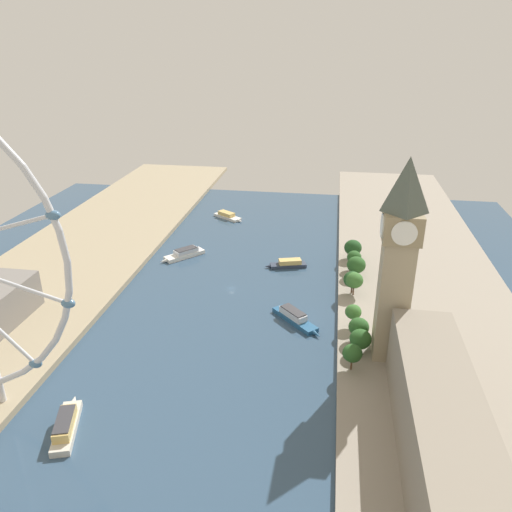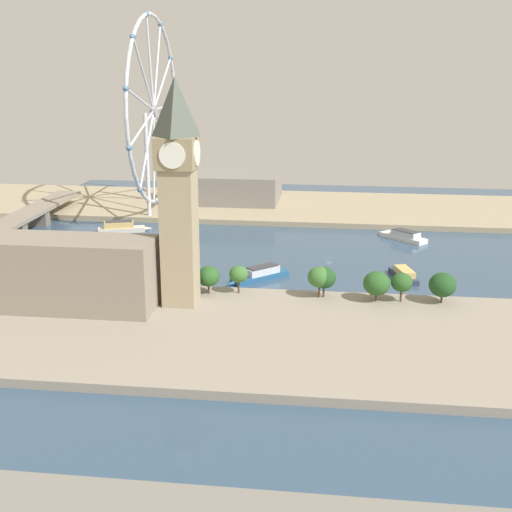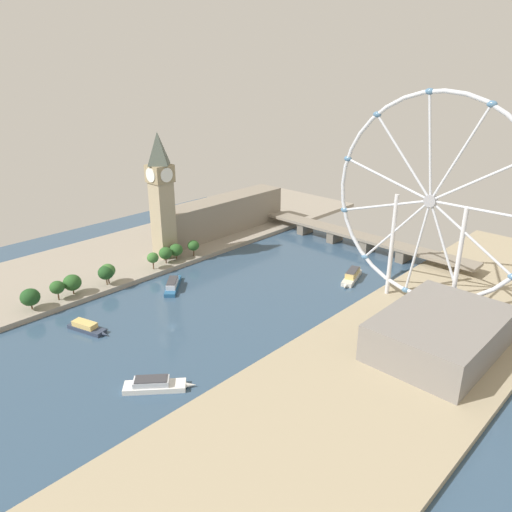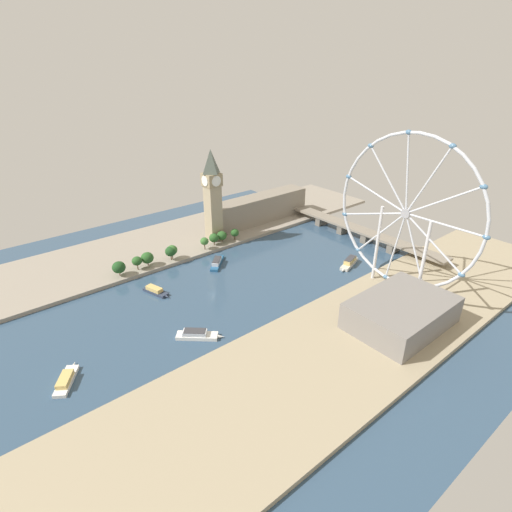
{
  "view_description": "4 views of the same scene",
  "coord_description": "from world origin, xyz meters",
  "px_view_note": "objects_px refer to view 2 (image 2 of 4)",
  "views": [
    {
      "loc": [
        -51.03,
        237.78,
        126.03
      ],
      "look_at": [
        -12.48,
        -7.31,
        17.12
      ],
      "focal_mm": 35.04,
      "sensor_mm": 36.0,
      "label": 1
    },
    {
      "loc": [
        -324.27,
        -5.12,
        96.28
      ],
      "look_at": [
        -22.73,
        32.82,
        6.26
      ],
      "focal_mm": 49.09,
      "sensor_mm": 36.0,
      "label": 2
    },
    {
      "loc": [
        186.91,
        -133.24,
        128.06
      ],
      "look_at": [
        -17.79,
        82.47,
        10.94
      ],
      "focal_mm": 34.54,
      "sensor_mm": 36.0,
      "label": 3
    },
    {
      "loc": [
        220.35,
        -140.71,
        158.12
      ],
      "look_at": [
        -12.97,
        52.04,
        10.04
      ],
      "focal_mm": 28.5,
      "sensor_mm": 36.0,
      "label": 4
    }
  ],
  "objects_px": {
    "tour_boat_3": "(121,227)",
    "riverside_hall": "(227,186)",
    "tour_boat_2": "(403,274)",
    "tour_boat_0": "(260,274)",
    "tour_boat_4": "(403,236)",
    "ferris_wheel": "(154,111)",
    "clock_tower": "(178,190)",
    "parliament_block": "(6,271)",
    "river_bridge": "(0,231)"
  },
  "relations": [
    {
      "from": "clock_tower",
      "to": "tour_boat_2",
      "type": "bearing_deg",
      "value": -60.17
    },
    {
      "from": "clock_tower",
      "to": "tour_boat_2",
      "type": "height_order",
      "value": "clock_tower"
    },
    {
      "from": "tour_boat_0",
      "to": "tour_boat_2",
      "type": "distance_m",
      "value": 62.81
    },
    {
      "from": "ferris_wheel",
      "to": "tour_boat_3",
      "type": "xyz_separation_m",
      "value": [
        -47.74,
        7.72,
        -58.6
      ]
    },
    {
      "from": "tour_boat_0",
      "to": "tour_boat_4",
      "type": "distance_m",
      "value": 100.37
    },
    {
      "from": "ferris_wheel",
      "to": "clock_tower",
      "type": "bearing_deg",
      "value": -162.05
    },
    {
      "from": "tour_boat_3",
      "to": "riverside_hall",
      "type": "bearing_deg",
      "value": 41.65
    },
    {
      "from": "ferris_wheel",
      "to": "tour_boat_4",
      "type": "relative_size",
      "value": 4.41
    },
    {
      "from": "parliament_block",
      "to": "ferris_wheel",
      "type": "height_order",
      "value": "ferris_wheel"
    },
    {
      "from": "parliament_block",
      "to": "clock_tower",
      "type": "bearing_deg",
      "value": -81.1
    },
    {
      "from": "tour_boat_3",
      "to": "tour_boat_4",
      "type": "xyz_separation_m",
      "value": [
        2.39,
        -152.11,
        -0.46
      ]
    },
    {
      "from": "clock_tower",
      "to": "parliament_block",
      "type": "bearing_deg",
      "value": 98.9
    },
    {
      "from": "clock_tower",
      "to": "tour_boat_4",
      "type": "distance_m",
      "value": 154.54
    },
    {
      "from": "ferris_wheel",
      "to": "tour_boat_4",
      "type": "distance_m",
      "value": 162.46
    },
    {
      "from": "parliament_block",
      "to": "river_bridge",
      "type": "bearing_deg",
      "value": 28.4
    },
    {
      "from": "tour_boat_3",
      "to": "parliament_block",
      "type": "bearing_deg",
      "value": -109.81
    },
    {
      "from": "tour_boat_2",
      "to": "tour_boat_4",
      "type": "xyz_separation_m",
      "value": [
        65.55,
        -4.79,
        0.19
      ]
    },
    {
      "from": "tour_boat_4",
      "to": "tour_boat_0",
      "type": "bearing_deg",
      "value": 90.16
    },
    {
      "from": "ferris_wheel",
      "to": "tour_boat_0",
      "type": "height_order",
      "value": "ferris_wheel"
    },
    {
      "from": "ferris_wheel",
      "to": "tour_boat_4",
      "type": "height_order",
      "value": "ferris_wheel"
    },
    {
      "from": "riverside_hall",
      "to": "tour_boat_3",
      "type": "xyz_separation_m",
      "value": [
        -77.18,
        45.73,
        -9.3
      ]
    },
    {
      "from": "tour_boat_3",
      "to": "tour_boat_2",
      "type": "bearing_deg",
      "value": -40.9
    },
    {
      "from": "parliament_block",
      "to": "tour_boat_2",
      "type": "distance_m",
      "value": 164.03
    },
    {
      "from": "tour_boat_0",
      "to": "tour_boat_3",
      "type": "relative_size",
      "value": 0.89
    },
    {
      "from": "clock_tower",
      "to": "ferris_wheel",
      "type": "relative_size",
      "value": 0.74
    },
    {
      "from": "ferris_wheel",
      "to": "tour_boat_2",
      "type": "bearing_deg",
      "value": -128.46
    },
    {
      "from": "ferris_wheel",
      "to": "tour_boat_0",
      "type": "distance_m",
      "value": 154.64
    },
    {
      "from": "parliament_block",
      "to": "tour_boat_0",
      "type": "height_order",
      "value": "parliament_block"
    },
    {
      "from": "riverside_hall",
      "to": "tour_boat_3",
      "type": "relative_size",
      "value": 2.27
    },
    {
      "from": "river_bridge",
      "to": "parliament_block",
      "type": "bearing_deg",
      "value": -151.6
    },
    {
      "from": "parliament_block",
      "to": "ferris_wheel",
      "type": "relative_size",
      "value": 0.99
    },
    {
      "from": "ferris_wheel",
      "to": "river_bridge",
      "type": "bearing_deg",
      "value": 144.15
    },
    {
      "from": "river_bridge",
      "to": "tour_boat_2",
      "type": "distance_m",
      "value": 201.59
    },
    {
      "from": "river_bridge",
      "to": "ferris_wheel",
      "type": "bearing_deg",
      "value": -35.85
    },
    {
      "from": "ferris_wheel",
      "to": "riverside_hall",
      "type": "bearing_deg",
      "value": -52.24
    },
    {
      "from": "tour_boat_0",
      "to": "ferris_wheel",
      "type": "bearing_deg",
      "value": -101.08
    },
    {
      "from": "clock_tower",
      "to": "tour_boat_0",
      "type": "bearing_deg",
      "value": -31.78
    },
    {
      "from": "riverside_hall",
      "to": "tour_boat_2",
      "type": "distance_m",
      "value": 173.54
    },
    {
      "from": "ferris_wheel",
      "to": "riverside_hall",
      "type": "relative_size",
      "value": 1.7
    },
    {
      "from": "clock_tower",
      "to": "river_bridge",
      "type": "xyz_separation_m",
      "value": [
        78.08,
        112.12,
        -39.13
      ]
    },
    {
      "from": "ferris_wheel",
      "to": "tour_boat_3",
      "type": "relative_size",
      "value": 3.86
    },
    {
      "from": "riverside_hall",
      "to": "tour_boat_2",
      "type": "height_order",
      "value": "riverside_hall"
    },
    {
      "from": "river_bridge",
      "to": "tour_boat_0",
      "type": "height_order",
      "value": "river_bridge"
    },
    {
      "from": "tour_boat_3",
      "to": "tour_boat_4",
      "type": "height_order",
      "value": "tour_boat_3"
    },
    {
      "from": "clock_tower",
      "to": "ferris_wheel",
      "type": "bearing_deg",
      "value": 17.95
    },
    {
      "from": "parliament_block",
      "to": "tour_boat_4",
      "type": "distance_m",
      "value": 201.43
    },
    {
      "from": "clock_tower",
      "to": "tour_boat_3",
      "type": "bearing_deg",
      "value": 27.85
    },
    {
      "from": "clock_tower",
      "to": "parliament_block",
      "type": "xyz_separation_m",
      "value": [
        -10.09,
        64.44,
        -30.34
      ]
    },
    {
      "from": "tour_boat_4",
      "to": "ferris_wheel",
      "type": "bearing_deg",
      "value": 24.53
    },
    {
      "from": "tour_boat_0",
      "to": "tour_boat_2",
      "type": "relative_size",
      "value": 1.05
    }
  ]
}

